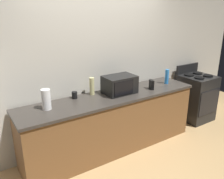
% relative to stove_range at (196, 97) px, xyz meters
% --- Properties ---
extents(ground_plane, '(8.00, 8.00, 0.00)m').
position_rel_stove_range_xyz_m(ground_plane, '(-2.00, -0.40, -0.46)').
color(ground_plane, tan).
extents(back_wall, '(6.40, 0.10, 2.70)m').
position_rel_stove_range_xyz_m(back_wall, '(-2.00, 0.41, 0.89)').
color(back_wall, beige).
rests_on(back_wall, ground_plane).
extents(counter_run, '(2.84, 0.64, 0.90)m').
position_rel_stove_range_xyz_m(counter_run, '(-2.00, 0.00, -0.01)').
color(counter_run, brown).
rests_on(counter_run, ground_plane).
extents(stove_range, '(0.60, 0.61, 1.08)m').
position_rel_stove_range_xyz_m(stove_range, '(0.00, 0.00, 0.00)').
color(stove_range, black).
rests_on(stove_range, ground_plane).
extents(microwave, '(0.48, 0.35, 0.27)m').
position_rel_stove_range_xyz_m(microwave, '(-1.83, 0.05, 0.57)').
color(microwave, black).
rests_on(microwave, counter_run).
extents(paper_towel_roll, '(0.12, 0.12, 0.27)m').
position_rel_stove_range_xyz_m(paper_towel_roll, '(-2.97, 0.05, 0.57)').
color(paper_towel_roll, white).
rests_on(paper_towel_roll, counter_run).
extents(cordless_phone, '(0.09, 0.12, 0.15)m').
position_rel_stove_range_xyz_m(cordless_phone, '(-1.30, -0.09, 0.51)').
color(cordless_phone, black).
rests_on(cordless_phone, counter_run).
extents(bottle_spray_cleaner, '(0.07, 0.07, 0.25)m').
position_rel_stove_range_xyz_m(bottle_spray_cleaner, '(-0.87, -0.01, 0.56)').
color(bottle_spray_cleaner, '#338CE5').
rests_on(bottle_spray_cleaner, counter_run).
extents(bottle_vinegar, '(0.07, 0.07, 0.26)m').
position_rel_stove_range_xyz_m(bottle_vinegar, '(-2.22, 0.22, 0.57)').
color(bottle_vinegar, beige).
rests_on(bottle_vinegar, counter_run).
extents(mug_black, '(0.08, 0.08, 0.10)m').
position_rel_stove_range_xyz_m(mug_black, '(-2.51, 0.21, 0.49)').
color(mug_black, black).
rests_on(mug_black, counter_run).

